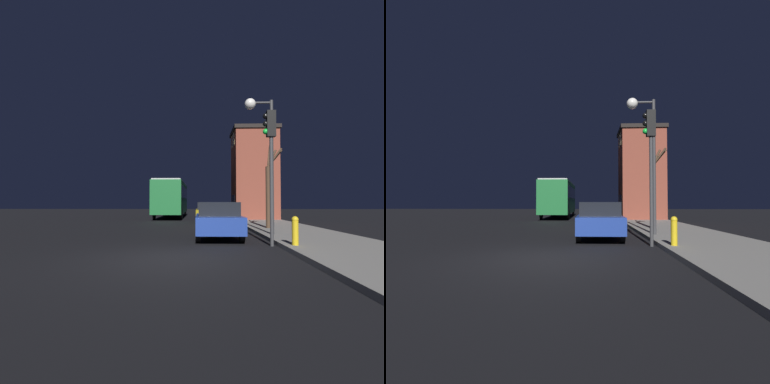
# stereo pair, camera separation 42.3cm
# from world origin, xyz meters

# --- Properties ---
(ground_plane) EXTENTS (120.00, 120.00, 0.00)m
(ground_plane) POSITION_xyz_m (0.00, 0.00, 0.00)
(ground_plane) COLOR black
(sidewalk) EXTENTS (3.74, 60.00, 0.15)m
(sidewalk) POSITION_xyz_m (5.27, 0.00, 0.07)
(sidewalk) COLOR slate
(sidewalk) RESTS_ON ground
(brick_building) EXTENTS (3.68, 4.01, 7.51)m
(brick_building) POSITION_xyz_m (5.32, 17.27, 3.92)
(brick_building) COLOR brown
(brick_building) RESTS_ON sidewalk
(streetlamp) EXTENTS (1.20, 0.47, 5.79)m
(streetlamp) POSITION_xyz_m (3.38, 4.69, 4.35)
(streetlamp) COLOR #38383A
(streetlamp) RESTS_ON sidewalk
(traffic_light) EXTENTS (0.43, 0.24, 4.65)m
(traffic_light) POSITION_xyz_m (3.18, 2.26, 3.32)
(traffic_light) COLOR #38383A
(traffic_light) RESTS_ON ground
(bare_tree) EXTENTS (0.95, 1.01, 4.50)m
(bare_tree) POSITION_xyz_m (4.42, 7.86, 2.21)
(bare_tree) COLOR #473323
(bare_tree) RESTS_ON sidewalk
(bus) EXTENTS (2.56, 10.78, 3.47)m
(bus) POSITION_xyz_m (-2.01, 21.30, 2.07)
(bus) COLOR #1E6B33
(bus) RESTS_ON ground
(car_near_lane) EXTENTS (1.79, 4.21, 1.50)m
(car_near_lane) POSITION_xyz_m (1.50, 4.41, 0.78)
(car_near_lane) COLOR navy
(car_near_lane) RESTS_ON ground
(car_mid_lane) EXTENTS (1.89, 4.29, 1.50)m
(car_mid_lane) POSITION_xyz_m (1.43, 14.20, 0.79)
(car_mid_lane) COLOR olive
(car_mid_lane) RESTS_ON ground
(fire_hydrant) EXTENTS (0.21, 0.21, 0.91)m
(fire_hydrant) POSITION_xyz_m (3.75, 1.48, 0.62)
(fire_hydrant) COLOR gold
(fire_hydrant) RESTS_ON sidewalk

